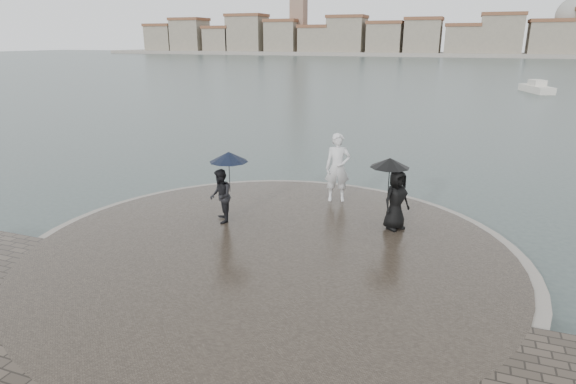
% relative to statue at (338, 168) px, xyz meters
% --- Properties ---
extents(ground, '(400.00, 400.00, 0.00)m').
position_rel_statue_xyz_m(ground, '(-0.58, -7.74, -1.45)').
color(ground, '#2B3835').
rests_on(ground, ground).
extents(kerb_ring, '(12.50, 12.50, 0.32)m').
position_rel_statue_xyz_m(kerb_ring, '(-0.58, -4.24, -1.29)').
color(kerb_ring, gray).
rests_on(kerb_ring, ground).
extents(quay_tip, '(11.90, 11.90, 0.36)m').
position_rel_statue_xyz_m(quay_tip, '(-0.58, -4.24, -1.27)').
color(quay_tip, '#2D261E').
rests_on(quay_tip, ground).
extents(statue, '(0.92, 0.74, 2.18)m').
position_rel_statue_xyz_m(statue, '(0.00, 0.00, 0.00)').
color(statue, silver).
rests_on(statue, quay_tip).
extents(visitor_left, '(1.23, 1.11, 2.04)m').
position_rel_statue_xyz_m(visitor_left, '(-2.50, -2.98, 0.05)').
color(visitor_left, black).
rests_on(visitor_left, quay_tip).
extents(visitor_right, '(1.24, 1.11, 1.95)m').
position_rel_statue_xyz_m(visitor_right, '(2.05, -1.77, 0.03)').
color(visitor_right, black).
rests_on(visitor_right, quay_tip).
extents(far_skyline, '(260.00, 20.00, 37.00)m').
position_rel_statue_xyz_m(far_skyline, '(-6.87, 152.97, 4.16)').
color(far_skyline, gray).
rests_on(far_skyline, ground).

